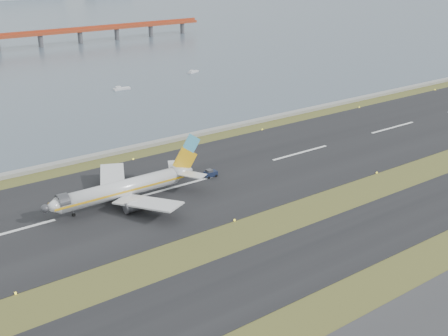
% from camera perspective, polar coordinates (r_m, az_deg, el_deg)
% --- Properties ---
extents(ground, '(1000.00, 1000.00, 0.00)m').
position_cam_1_polar(ground, '(111.88, 3.41, -6.81)').
color(ground, '#384C1B').
rests_on(ground, ground).
extents(taxiway_strip, '(1000.00, 18.00, 0.10)m').
position_cam_1_polar(taxiway_strip, '(104.13, 7.66, -9.26)').
color(taxiway_strip, black).
rests_on(taxiway_strip, ground).
extents(runway_strip, '(1000.00, 45.00, 0.10)m').
position_cam_1_polar(runway_strip, '(133.97, -4.75, -1.89)').
color(runway_strip, black).
rests_on(runway_strip, ground).
extents(seawall, '(1000.00, 2.50, 1.00)m').
position_cam_1_polar(seawall, '(158.54, -10.47, 1.75)').
color(seawall, gray).
rests_on(seawall, ground).
extents(airliner, '(38.52, 32.89, 12.80)m').
position_cam_1_polar(airliner, '(126.01, -9.90, -2.01)').
color(airliner, silver).
rests_on(airliner, ground).
extents(pushback_tug, '(3.22, 1.96, 2.04)m').
position_cam_1_polar(pushback_tug, '(138.79, -1.39, -0.55)').
color(pushback_tug, '#121A32').
rests_on(pushback_tug, ground).
extents(workboat_near, '(6.81, 2.51, 1.63)m').
position_cam_1_polar(workboat_near, '(231.02, -10.41, 7.94)').
color(workboat_near, silver).
rests_on(workboat_near, ground).
extents(workboat_far, '(6.31, 3.88, 1.46)m').
position_cam_1_polar(workboat_far, '(260.04, -3.17, 9.73)').
color(workboat_far, silver).
rests_on(workboat_far, ground).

